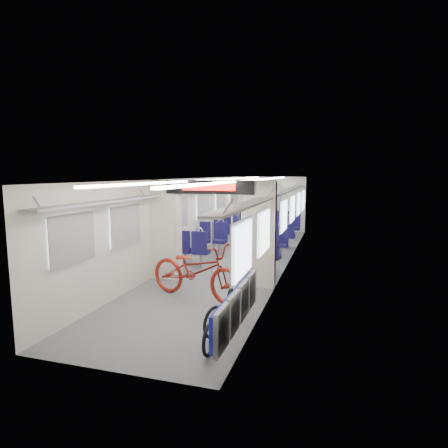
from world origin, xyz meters
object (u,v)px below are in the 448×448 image
object	(u,v)px
bike_hoop_a	(209,341)
seat_bay_far_right	(284,227)
stanchion_far_left	(239,215)
seat_bay_near_left	(203,241)
seat_bay_near_right	(268,245)
bicycle	(196,271)
bike_hoop_c	(230,302)
seat_bay_far_left	(234,225)
flip_bench	(237,306)
stanchion_far_right	(259,216)
stanchion_near_right	(232,227)
stanchion_near_left	(212,227)
bike_hoop_b	(214,324)

from	to	relation	value
bike_hoop_a	seat_bay_far_right	world-z (taller)	seat_bay_far_right
stanchion_far_left	seat_bay_near_left	bearing A→B (deg)	-112.81
seat_bay_near_right	bicycle	bearing A→B (deg)	-105.22
bike_hoop_c	stanchion_far_left	distance (m)	5.57
seat_bay_near_right	seat_bay_far_left	size ratio (longest dim) A/B	0.91
bike_hoop_c	seat_bay_near_right	size ratio (longest dim) A/B	0.25
bike_hoop_a	seat_bay_near_right	distance (m)	5.32
flip_bench	stanchion_far_right	world-z (taller)	stanchion_far_right
seat_bay_near_right	stanchion_far_right	xyz separation A→B (m)	(-0.54, 1.48, 0.62)
bike_hoop_c	stanchion_near_right	world-z (taller)	stanchion_near_right
stanchion_near_left	stanchion_far_right	xyz separation A→B (m)	(0.63, 2.77, 0.00)
seat_bay_near_right	bike_hoop_a	bearing A→B (deg)	-88.49
stanchion_near_right	stanchion_far_left	distance (m)	2.78
bicycle	stanchion_near_right	size ratio (longest dim) A/B	0.93
bike_hoop_c	seat_bay_far_left	world-z (taller)	seat_bay_far_left
bike_hoop_a	seat_bay_far_right	bearing A→B (deg)	90.93
bike_hoop_a	seat_bay_near_left	size ratio (longest dim) A/B	0.23
bike_hoop_a	bike_hoop_b	world-z (taller)	bike_hoop_b
bicycle	seat_bay_far_right	world-z (taller)	seat_bay_far_right
bike_hoop_c	stanchion_near_right	distance (m)	2.87
bike_hoop_b	seat_bay_near_left	bearing A→B (deg)	111.54
seat_bay_far_right	stanchion_far_left	xyz separation A→B (m)	(-1.22, -1.69, 0.59)
bike_hoop_c	stanchion_near_left	size ratio (longest dim) A/B	0.21
seat_bay_near_right	stanchion_near_left	world-z (taller)	stanchion_near_left
seat_bay_near_left	seat_bay_near_right	distance (m)	1.87
stanchion_near_right	flip_bench	bearing A→B (deg)	-73.48
seat_bay_near_left	seat_bay_near_right	world-z (taller)	seat_bay_near_left
seat_bay_far_right	stanchion_far_left	size ratio (longest dim) A/B	0.97
flip_bench	seat_bay_far_right	world-z (taller)	seat_bay_far_right
bicycle	seat_bay_near_right	bearing A→B (deg)	0.43
bike_hoop_a	stanchion_far_left	distance (m)	7.09
seat_bay_near_left	stanchion_near_left	world-z (taller)	stanchion_near_left
flip_bench	stanchion_near_left	xyz separation A→B (m)	(-1.59, 3.61, 0.57)
seat_bay_far_left	stanchion_near_left	bearing A→B (deg)	-81.59
stanchion_far_left	stanchion_far_right	xyz separation A→B (m)	(0.69, -0.11, 0.00)
flip_bench	stanchion_far_right	size ratio (longest dim) A/B	0.93
bike_hoop_a	seat_bay_far_right	xyz separation A→B (m)	(-0.14, 8.59, 0.36)
bike_hoop_c	seat_bay_near_left	distance (m)	4.26
bike_hoop_b	seat_bay_far_left	distance (m)	8.47
stanchion_far_right	bike_hoop_a	bearing A→B (deg)	-84.31
stanchion_near_right	stanchion_far_left	bearing A→B (deg)	100.96
stanchion_near_right	bicycle	bearing A→B (deg)	-94.65
seat_bay_far_right	stanchion_far_right	bearing A→B (deg)	-106.54
bicycle	stanchion_near_right	world-z (taller)	stanchion_near_right
flip_bench	stanchion_far_right	distance (m)	6.47
flip_bench	stanchion_far_right	xyz separation A→B (m)	(-0.95, 6.38, 0.57)
flip_bench	stanchion_near_left	world-z (taller)	stanchion_near_left
stanchion_near_right	stanchion_far_right	size ratio (longest dim) A/B	1.00
stanchion_near_left	stanchion_far_right	bearing A→B (deg)	77.16
bicycle	stanchion_near_left	size ratio (longest dim) A/B	0.93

